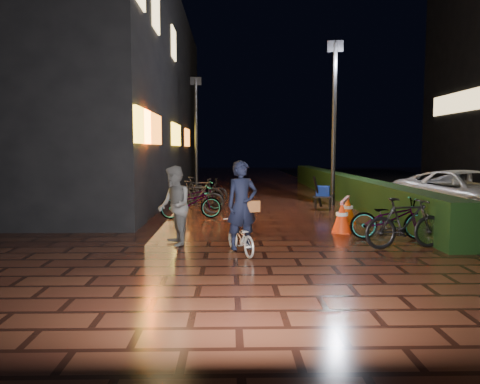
{
  "coord_description": "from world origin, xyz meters",
  "views": [
    {
      "loc": [
        -1.21,
        -10.65,
        2.01
      ],
      "look_at": [
        -1.0,
        -0.78,
        1.1
      ],
      "focal_mm": 35.0,
      "sensor_mm": 36.0,
      "label": 1
    }
  ],
  "objects_px": {
    "cyclist": "(241,220)",
    "cart_assembly": "(322,192)",
    "traffic_barrier": "(345,213)",
    "bystander_person": "(174,206)",
    "van": "(469,195)"
  },
  "relations": [
    {
      "from": "traffic_barrier",
      "to": "cyclist",
      "type": "bearing_deg",
      "value": -132.62
    },
    {
      "from": "cyclist",
      "to": "bystander_person",
      "type": "bearing_deg",
      "value": 147.11
    },
    {
      "from": "van",
      "to": "cyclist",
      "type": "relative_size",
      "value": 2.8
    },
    {
      "from": "bystander_person",
      "to": "cart_assembly",
      "type": "distance_m",
      "value": 7.11
    },
    {
      "from": "bystander_person",
      "to": "cart_assembly",
      "type": "xyz_separation_m",
      "value": [
        4.23,
        5.71,
        -0.26
      ]
    },
    {
      "from": "bystander_person",
      "to": "van",
      "type": "distance_m",
      "value": 8.71
    },
    {
      "from": "cyclist",
      "to": "cart_assembly",
      "type": "relative_size",
      "value": 1.59
    },
    {
      "from": "bystander_person",
      "to": "van",
      "type": "xyz_separation_m",
      "value": [
        8.0,
        3.45,
        -0.13
      ]
    },
    {
      "from": "cart_assembly",
      "to": "cyclist",
      "type": "bearing_deg",
      "value": -113.42
    },
    {
      "from": "van",
      "to": "traffic_barrier",
      "type": "bearing_deg",
      "value": -175.28
    },
    {
      "from": "bystander_person",
      "to": "cyclist",
      "type": "relative_size",
      "value": 0.93
    },
    {
      "from": "cart_assembly",
      "to": "van",
      "type": "bearing_deg",
      "value": -31.01
    },
    {
      "from": "cyclist",
      "to": "cart_assembly",
      "type": "height_order",
      "value": "cyclist"
    },
    {
      "from": "traffic_barrier",
      "to": "cart_assembly",
      "type": "bearing_deg",
      "value": 87.72
    },
    {
      "from": "bystander_person",
      "to": "traffic_barrier",
      "type": "height_order",
      "value": "bystander_person"
    }
  ]
}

